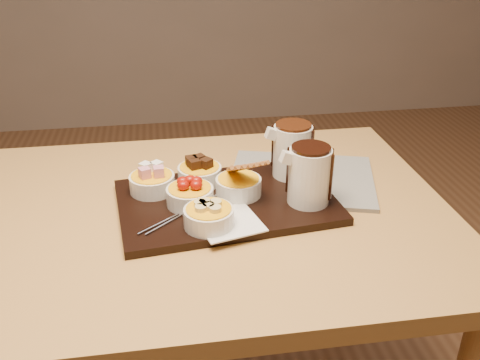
{
  "coord_description": "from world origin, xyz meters",
  "views": [
    {
      "loc": [
        -0.01,
        -1.0,
        1.33
      ],
      "look_at": [
        0.15,
        0.0,
        0.81
      ],
      "focal_mm": 40.0,
      "sensor_mm": 36.0,
      "label": 1
    }
  ],
  "objects": [
    {
      "name": "bowl_bananas",
      "position": [
        0.07,
        -0.1,
        0.79
      ],
      "size": [
        0.1,
        0.1,
        0.04
      ],
      "primitive_type": "cylinder",
      "color": "silver",
      "rests_on": "serving_board"
    },
    {
      "name": "dining_table",
      "position": [
        0.0,
        0.0,
        0.65
      ],
      "size": [
        1.2,
        0.8,
        0.75
      ],
      "color": "#BA8A45",
      "rests_on": "ground"
    },
    {
      "name": "pitcher_dark_chocolate",
      "position": [
        0.29,
        -0.04,
        0.83
      ],
      "size": [
        0.1,
        0.1,
        0.12
      ],
      "primitive_type": "cylinder",
      "rotation": [
        0.0,
        0.0,
        0.11
      ],
      "color": "silver",
      "rests_on": "serving_board"
    },
    {
      "name": "pitcher_milk_chocolate",
      "position": [
        0.28,
        0.09,
        0.83
      ],
      "size": [
        0.1,
        0.1,
        0.12
      ],
      "primitive_type": "cylinder",
      "rotation": [
        0.0,
        0.0,
        0.11
      ],
      "color": "silver",
      "rests_on": "serving_board"
    },
    {
      "name": "bowl_cake",
      "position": [
        0.07,
        0.09,
        0.79
      ],
      "size": [
        0.1,
        0.1,
        0.04
      ],
      "primitive_type": "cylinder",
      "color": "silver",
      "rests_on": "serving_board"
    },
    {
      "name": "serving_board",
      "position": [
        0.12,
        0.0,
        0.76
      ],
      "size": [
        0.49,
        0.35,
        0.02
      ],
      "primitive_type": "cube",
      "rotation": [
        0.0,
        0.0,
        0.11
      ],
      "color": "black",
      "rests_on": "dining_table"
    },
    {
      "name": "bowl_strawberries",
      "position": [
        0.04,
        -0.01,
        0.79
      ],
      "size": [
        0.1,
        0.1,
        0.04
      ],
      "primitive_type": "cylinder",
      "color": "silver",
      "rests_on": "serving_board"
    },
    {
      "name": "bowl_marshmallows",
      "position": [
        -0.04,
        0.06,
        0.79
      ],
      "size": [
        0.1,
        0.1,
        0.04
      ],
      "primitive_type": "cylinder",
      "color": "silver",
      "rests_on": "serving_board"
    },
    {
      "name": "bowl_biscotti",
      "position": [
        0.15,
        0.02,
        0.79
      ],
      "size": [
        0.1,
        0.1,
        0.04
      ],
      "primitive_type": "cylinder",
      "color": "silver",
      "rests_on": "serving_board"
    },
    {
      "name": "fondue_skewers",
      "position": [
        0.03,
        -0.04,
        0.77
      ],
      "size": [
        0.18,
        0.22,
        0.01
      ],
      "primitive_type": null,
      "rotation": [
        0.0,
        0.0,
        -0.9
      ],
      "color": "silver",
      "rests_on": "serving_board"
    },
    {
      "name": "newspaper",
      "position": [
        0.31,
        0.09,
        0.76
      ],
      "size": [
        0.4,
        0.35,
        0.01
      ],
      "primitive_type": "cube",
      "rotation": [
        0.0,
        0.0,
        -0.28
      ],
      "color": "beige",
      "rests_on": "dining_table"
    },
    {
      "name": "napkin",
      "position": [
        0.11,
        -0.1,
        0.77
      ],
      "size": [
        0.15,
        0.15,
        0.0
      ],
      "primitive_type": "cube",
      "rotation": [
        0.0,
        0.0,
        0.25
      ],
      "color": "white",
      "rests_on": "serving_board"
    }
  ]
}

